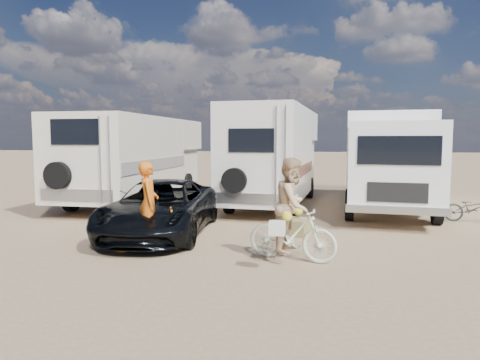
% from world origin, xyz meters
% --- Properties ---
extents(ground, '(140.00, 140.00, 0.00)m').
position_xyz_m(ground, '(0.00, 0.00, 0.00)').
color(ground, tan).
rests_on(ground, ground).
extents(rv_main, '(2.90, 7.33, 3.38)m').
position_xyz_m(rv_main, '(-0.33, 7.01, 1.69)').
color(rv_main, white).
rests_on(rv_main, ground).
extents(rv_left, '(2.66, 8.18, 3.11)m').
position_xyz_m(rv_left, '(-5.46, 6.88, 1.55)').
color(rv_left, silver).
rests_on(rv_left, ground).
extents(box_truck, '(3.29, 7.82, 3.18)m').
position_xyz_m(box_truck, '(3.48, 6.58, 1.59)').
color(box_truck, white).
rests_on(box_truck, ground).
extents(dark_suv, '(2.59, 4.94, 1.33)m').
position_xyz_m(dark_suv, '(-2.58, 1.71, 0.66)').
color(dark_suv, black).
rests_on(dark_suv, ground).
extents(bike_man, '(1.81, 1.19, 0.90)m').
position_xyz_m(bike_man, '(-2.25, 0.11, 0.45)').
color(bike_man, orange).
rests_on(bike_man, ground).
extents(bike_woman, '(1.82, 0.93, 1.05)m').
position_xyz_m(bike_woman, '(0.73, -0.05, 0.53)').
color(bike_woman, beige).
rests_on(bike_woman, ground).
extents(rider_man, '(0.61, 0.73, 1.71)m').
position_xyz_m(rider_man, '(-2.25, 0.11, 0.85)').
color(rider_man, orange).
rests_on(rider_man, ground).
extents(rider_woman, '(0.89, 1.03, 1.81)m').
position_xyz_m(rider_woman, '(0.73, -0.05, 0.91)').
color(rider_woman, tan).
rests_on(rider_woman, ground).
extents(bike_parked, '(1.56, 0.65, 0.80)m').
position_xyz_m(bike_parked, '(5.51, 4.75, 0.40)').
color(bike_parked, '#252725').
rests_on(bike_parked, ground).
extents(cooler, '(0.60, 0.50, 0.41)m').
position_xyz_m(cooler, '(-2.52, 2.52, 0.21)').
color(cooler, teal).
rests_on(cooler, ground).
extents(crate, '(0.60, 0.60, 0.38)m').
position_xyz_m(crate, '(0.75, 2.16, 0.19)').
color(crate, olive).
rests_on(crate, ground).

